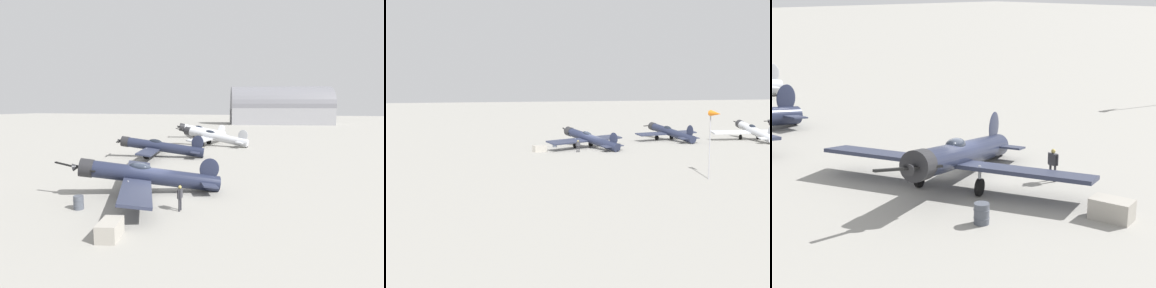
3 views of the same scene
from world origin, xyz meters
The scene contains 5 objects.
ground_plane centered at (0.00, 0.00, 0.00)m, with size 400.00×400.00×0.00m, color gray.
airplane_foreground centered at (-0.24, 0.50, 1.36)m, with size 12.63×11.44×2.85m.
ground_crew_mechanic centered at (-2.96, -3.06, 0.97)m, with size 0.62×0.22×1.60m.
equipment_crate centered at (-7.72, -1.08, 0.43)m, with size 1.87×1.36×0.87m.
fuel_drum centered at (-4.55, 3.12, 0.43)m, with size 0.65×0.65×0.86m.
Camera 3 is at (-20.65, 18.42, 9.26)m, focal length 56.30 mm.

